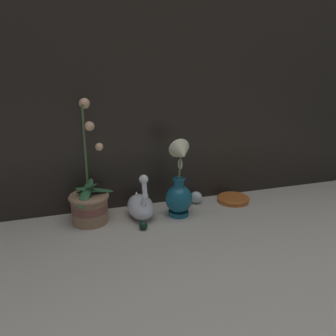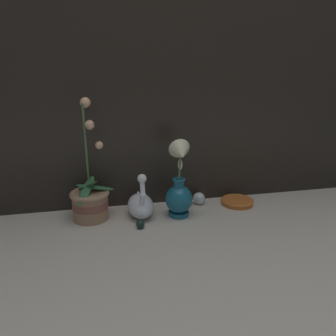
{
  "view_description": "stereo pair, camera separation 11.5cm",
  "coord_description": "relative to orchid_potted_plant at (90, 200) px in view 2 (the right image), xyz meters",
  "views": [
    {
      "loc": [
        -0.39,
        -1.01,
        0.57
      ],
      "look_at": [
        -0.03,
        0.13,
        0.2
      ],
      "focal_mm": 35.0,
      "sensor_mm": 36.0,
      "label": 1
    },
    {
      "loc": [
        -0.27,
        -1.03,
        0.57
      ],
      "look_at": [
        -0.03,
        0.13,
        0.2
      ],
      "focal_mm": 35.0,
      "sensor_mm": 36.0,
      "label": 2
    }
  ],
  "objects": [
    {
      "name": "glass_sphere",
      "position": [
        0.45,
        0.05,
        -0.05
      ],
      "size": [
        0.05,
        0.05,
        0.05
      ],
      "color": "silver",
      "rests_on": "ground_plane"
    },
    {
      "name": "ground_plane",
      "position": [
        0.33,
        -0.17,
        -0.08
      ],
      "size": [
        2.8,
        2.8,
        0.0
      ],
      "primitive_type": "plane",
      "color": "#BCB2A3"
    },
    {
      "name": "blue_vase",
      "position": [
        0.34,
        -0.05,
        0.03
      ],
      "size": [
        0.11,
        0.12,
        0.31
      ],
      "color": "#195B75",
      "rests_on": "ground_plane"
    },
    {
      "name": "orchid_potted_plant",
      "position": [
        0.0,
        0.0,
        0.0
      ],
      "size": [
        0.17,
        0.18,
        0.47
      ],
      "color": "#9E7556",
      "rests_on": "ground_plane"
    },
    {
      "name": "glass_bauble",
      "position": [
        0.18,
        -0.12,
        -0.06
      ],
      "size": [
        0.03,
        0.03,
        0.03
      ],
      "color": "#142D23",
      "rests_on": "ground_plane"
    },
    {
      "name": "amber_dish",
      "position": [
        0.62,
        0.01,
        -0.07
      ],
      "size": [
        0.14,
        0.14,
        0.02
      ],
      "color": "#C66628",
      "rests_on": "ground_plane"
    },
    {
      "name": "window_backdrop",
      "position": [
        0.33,
        0.11,
        0.52
      ],
      "size": [
        2.8,
        0.03,
        1.2
      ],
      "color": "black",
      "rests_on": "ground_plane"
    },
    {
      "name": "swan_figurine",
      "position": [
        0.19,
        -0.02,
        -0.03
      ],
      "size": [
        0.1,
        0.19,
        0.2
      ],
      "color": "white",
      "rests_on": "ground_plane"
    }
  ]
}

